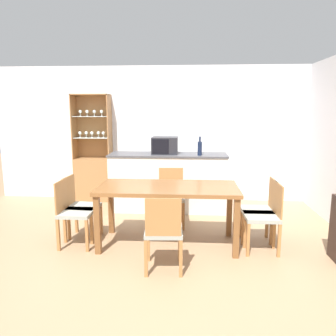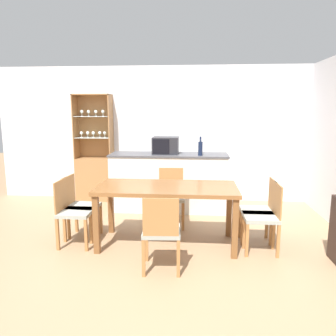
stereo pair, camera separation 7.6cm
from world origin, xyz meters
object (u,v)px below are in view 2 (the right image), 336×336
object	(u,v)px
display_cabinet	(95,170)
dining_chair_side_right_near	(264,217)
dining_chair_side_right_far	(260,211)
wine_bottle	(200,148)
dining_chair_head_far	(171,197)
dining_chair_head_near	(161,232)
dining_table	(167,193)
dining_chair_side_left_near	(73,212)
dining_chair_side_left_far	(80,206)
microwave	(166,145)

from	to	relation	value
display_cabinet	dining_chair_side_right_near	xyz separation A→B (m)	(2.78, -2.17, -0.15)
dining_chair_side_right_far	wine_bottle	xyz separation A→B (m)	(-0.77, 1.23, 0.67)
dining_chair_side_right_far	dining_chair_head_far	size ratio (longest dim) A/B	1.00
dining_chair_side_right_near	dining_chair_head_near	xyz separation A→B (m)	(-1.20, -0.60, 0.00)
dining_table	dining_chair_side_right_far	world-z (taller)	dining_chair_side_right_far
dining_chair_side_right_near	dining_chair_side_left_near	size ratio (longest dim) A/B	1.00
dining_chair_side_left_far	wine_bottle	bearing A→B (deg)	130.87
dining_chair_head_far	microwave	world-z (taller)	microwave
dining_chair_side_left_far	wine_bottle	distance (m)	2.16
dining_chair_head_far	dining_chair_side_left_far	bearing A→B (deg)	23.24
dining_table	dining_chair_side_right_near	distance (m)	1.24
dining_chair_side_right_near	wine_bottle	bearing A→B (deg)	26.87
wine_bottle	dining_chair_side_left_far	bearing A→B (deg)	-143.27
dining_chair_side_right_near	display_cabinet	bearing A→B (deg)	51.43
dining_chair_side_right_far	dining_chair_head_near	xyz separation A→B (m)	(-1.20, -0.85, 0.00)
dining_table	dining_chair_side_left_far	xyz separation A→B (m)	(-1.21, 0.13, -0.24)
dining_chair_side_left_near	microwave	distance (m)	2.09
dining_chair_head_far	dining_chair_head_near	distance (m)	1.45
dining_table	microwave	xyz separation A→B (m)	(-0.16, 1.55, 0.45)
dining_chair_side_right_near	dining_chair_side_left_near	bearing A→B (deg)	89.45
dining_chair_side_right_far	wine_bottle	bearing A→B (deg)	31.08
dining_chair_side_left_near	wine_bottle	xyz separation A→B (m)	(1.65, 1.48, 0.67)
dining_chair_head_far	wine_bottle	world-z (taller)	wine_bottle
dining_table	dining_chair_side_right_near	size ratio (longest dim) A/B	2.07
display_cabinet	dining_chair_side_right_far	size ratio (longest dim) A/B	2.36
dining_chair_side_right_near	dining_chair_side_left_near	world-z (taller)	same
dining_chair_head_far	dining_chair_side_left_near	bearing A→B (deg)	31.96
dining_chair_head_far	wine_bottle	xyz separation A→B (m)	(0.44, 0.63, 0.67)
display_cabinet	dining_chair_side_right_near	bearing A→B (deg)	-38.02
dining_chair_head_near	dining_chair_side_left_near	distance (m)	1.35
display_cabinet	microwave	bearing A→B (deg)	-19.58
dining_table	wine_bottle	xyz separation A→B (m)	(0.44, 1.35, 0.43)
dining_table	wine_bottle	bearing A→B (deg)	72.01
dining_chair_side_left_near	microwave	world-z (taller)	microwave
dining_chair_side_right_far	dining_chair_side_left_near	size ratio (longest dim) A/B	1.00
dining_table	dining_chair_side_left_far	bearing A→B (deg)	174.02
dining_chair_head_near	display_cabinet	bearing A→B (deg)	116.28
display_cabinet	dining_chair_head_far	size ratio (longest dim) A/B	2.36
display_cabinet	dining_chair_head_far	xyz separation A→B (m)	(1.57, -1.33, -0.15)
microwave	dining_chair_side_left_far	bearing A→B (deg)	-126.49
display_cabinet	wine_bottle	xyz separation A→B (m)	(2.02, -0.70, 0.52)
dining_chair_head_far	dining_chair_side_left_near	size ratio (longest dim) A/B	1.00
dining_table	dining_chair_head_near	bearing A→B (deg)	-89.81
microwave	wine_bottle	size ratio (longest dim) A/B	1.41
dining_chair_head_near	dining_chair_head_far	bearing A→B (deg)	86.86
dining_chair_side_left_near	dining_chair_side_left_far	bearing A→B (deg)	-179.99
dining_chair_side_left_far	dining_chair_side_left_near	distance (m)	0.25
dining_chair_side_left_far	microwave	size ratio (longest dim) A/B	1.95
dining_chair_side_right_near	dining_chair_head_near	world-z (taller)	same
dining_chair_side_right_far	dining_chair_head_far	bearing A→B (deg)	62.70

